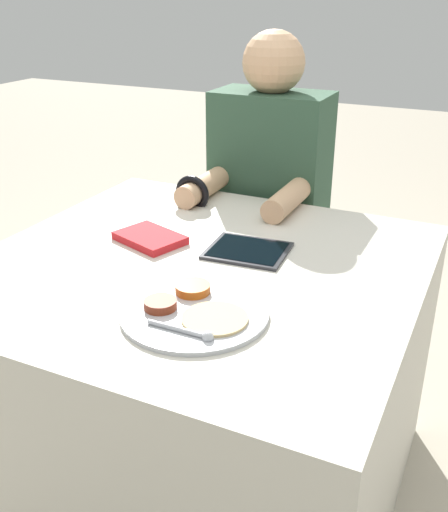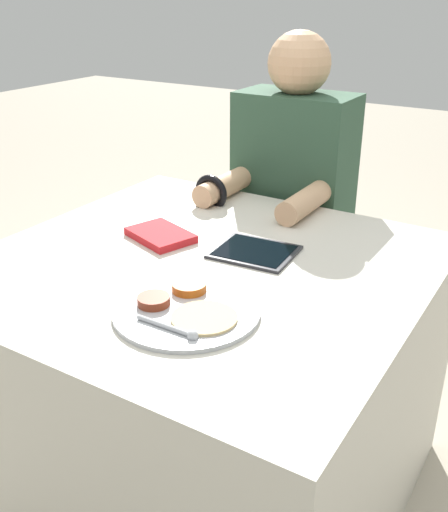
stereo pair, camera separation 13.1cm
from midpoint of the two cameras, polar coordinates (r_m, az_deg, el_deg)
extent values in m
plane|color=#B2A893|center=(1.85, -4.26, -20.96)|extent=(12.00, 12.00, 0.00)
cube|color=beige|center=(1.61, -4.66, -12.11)|extent=(1.03, 1.00, 0.71)
cylinder|color=#B7BABF|center=(1.21, -5.93, -5.49)|extent=(0.30, 0.30, 0.01)
cylinder|color=#B75114|center=(1.27, -5.96, -3.17)|extent=(0.07, 0.07, 0.02)
cylinder|color=maroon|center=(1.22, -9.18, -4.62)|extent=(0.07, 0.07, 0.02)
cylinder|color=#DBBC7F|center=(1.17, -4.11, -6.06)|extent=(0.13, 0.13, 0.01)
cylinder|color=#B7BABF|center=(1.14, -7.77, -6.99)|extent=(0.13, 0.01, 0.01)
sphere|color=#B7BABF|center=(1.11, -4.96, -7.78)|extent=(0.02, 0.02, 0.02)
cube|color=silver|center=(1.56, -9.47, 1.44)|extent=(0.19, 0.16, 0.01)
cube|color=red|center=(1.55, -9.48, 1.65)|extent=(0.20, 0.17, 0.02)
cube|color=#28282D|center=(1.47, -0.27, 0.45)|extent=(0.21, 0.18, 0.01)
cube|color=black|center=(1.47, -0.27, 0.61)|extent=(0.19, 0.16, 0.00)
cube|color=black|center=(2.19, 2.24, -5.50)|extent=(0.33, 0.22, 0.44)
cube|color=#2D4C38|center=(1.98, 2.48, 7.22)|extent=(0.37, 0.20, 0.57)
sphere|color=tan|center=(1.90, 2.70, 17.93)|extent=(0.19, 0.19, 0.19)
cylinder|color=tan|center=(1.86, -3.96, 6.61)|extent=(0.07, 0.25, 0.07)
cylinder|color=tan|center=(1.74, 3.95, 5.41)|extent=(0.07, 0.25, 0.07)
torus|color=black|center=(1.79, -5.15, 5.92)|extent=(0.11, 0.02, 0.11)
camera|label=1|loc=(0.07, -92.86, -1.31)|focal=42.00mm
camera|label=2|loc=(0.07, 87.14, 1.31)|focal=42.00mm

